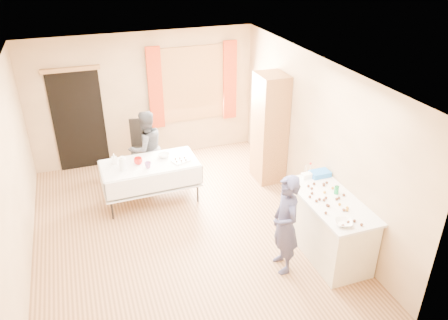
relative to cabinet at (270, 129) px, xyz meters
name	(u,v)px	position (x,y,z in m)	size (l,w,h in m)	color
floor	(182,231)	(-1.99, -1.10, -1.04)	(4.50, 5.50, 0.02)	#9E7047
ceiling	(173,71)	(-1.99, -1.10, 1.58)	(4.50, 5.50, 0.02)	white
wall_back	(144,98)	(-1.99, 1.66, 0.27)	(4.50, 0.02, 2.60)	tan
wall_front	(250,286)	(-1.99, -3.86, 0.27)	(4.50, 0.02, 2.60)	tan
wall_left	(11,185)	(-4.25, -1.10, 0.27)	(0.02, 5.50, 2.60)	tan
wall_right	(314,137)	(0.27, -1.10, 0.27)	(0.02, 5.50, 2.60)	tan
window_frame	(193,84)	(-0.99, 1.62, 0.47)	(1.32, 0.06, 1.52)	olive
window_pane	(193,84)	(-0.99, 1.60, 0.47)	(1.20, 0.02, 1.40)	white
curtain_left	(155,89)	(-1.77, 1.57, 0.47)	(0.28, 0.06, 1.65)	#B13516
curtain_right	(230,81)	(-0.21, 1.57, 0.47)	(0.28, 0.06, 1.65)	#B13516
doorway	(79,121)	(-3.29, 1.63, -0.03)	(0.95, 0.04, 2.00)	black
door_lintel	(70,69)	(-3.29, 1.60, 0.99)	(1.05, 0.06, 0.08)	olive
cabinet	(270,129)	(0.00, 0.00, 0.00)	(0.50, 0.60, 2.06)	brown
counter	(328,226)	(-0.10, -2.30, -0.58)	(0.73, 1.54, 0.91)	beige
party_table	(151,178)	(-2.26, -0.06, -0.58)	(1.66, 0.88, 0.75)	black
chair	(144,157)	(-2.20, 1.01, -0.71)	(0.51, 0.51, 1.07)	black
girl	(285,225)	(-0.86, -2.41, -0.29)	(0.39, 0.56, 1.47)	#252646
woman	(146,148)	(-2.20, 0.58, -0.31)	(0.84, 0.74, 1.44)	black
soda_can	(337,190)	(0.04, -2.19, -0.06)	(0.07, 0.07, 0.12)	#147F3D
mixing_bowl	(343,223)	(-0.28, -2.87, -0.09)	(0.29, 0.29, 0.05)	white
foam_block	(307,176)	(-0.14, -1.65, -0.08)	(0.15, 0.10, 0.08)	white
blue_basket	(320,174)	(0.09, -1.67, -0.08)	(0.30, 0.20, 0.08)	blue
pitcher	(123,164)	(-2.71, -0.17, -0.17)	(0.11, 0.11, 0.22)	silver
cup_red	(138,161)	(-2.44, -0.04, -0.22)	(0.19, 0.19, 0.11)	red
cup_rainbow	(148,165)	(-2.31, -0.23, -0.23)	(0.12, 0.12, 0.10)	red
small_bowl	(164,155)	(-1.98, 0.06, -0.25)	(0.19, 0.19, 0.06)	white
pastry_tray	(181,161)	(-1.74, -0.19, -0.27)	(0.28, 0.20, 0.02)	white
bottle	(114,159)	(-2.82, 0.10, -0.19)	(0.09, 0.09, 0.18)	white
cake_balls	(329,200)	(-0.15, -2.32, -0.10)	(0.52, 1.15, 0.04)	#3F2314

